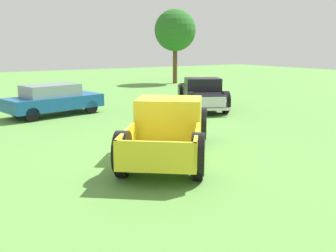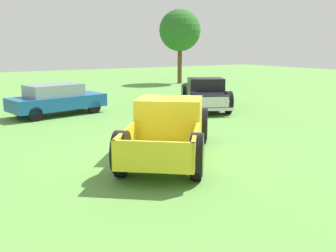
# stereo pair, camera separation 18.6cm
# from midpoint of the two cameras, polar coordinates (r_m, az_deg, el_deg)

# --- Properties ---
(ground_plane) EXTENTS (80.00, 80.00, 0.00)m
(ground_plane) POSITION_cam_midpoint_polar(r_m,az_deg,el_deg) (11.23, -1.97, -4.24)
(ground_plane) COLOR #5B9342
(pickup_truck_foreground) EXTENTS (4.82, 5.35, 1.64)m
(pickup_truck_foreground) POSITION_cam_midpoint_polar(r_m,az_deg,el_deg) (11.16, -0.26, -0.20)
(pickup_truck_foreground) COLOR yellow
(pickup_truck_foreground) RESTS_ON ground_plane
(pickup_truck_behind_left) EXTENTS (3.88, 5.23, 1.52)m
(pickup_truck_behind_left) POSITION_cam_midpoint_polar(r_m,az_deg,el_deg) (19.18, 4.84, 4.62)
(pickup_truck_behind_left) COLOR black
(pickup_truck_behind_left) RESTS_ON ground_plane
(sedan_distant_a) EXTENTS (4.44, 2.50, 1.40)m
(sedan_distant_a) POSITION_cam_midpoint_polar(r_m,az_deg,el_deg) (18.15, -16.77, 3.78)
(sedan_distant_a) COLOR #195699
(sedan_distant_a) RESTS_ON ground_plane
(oak_tree_west) EXTENTS (3.37, 3.37, 5.99)m
(oak_tree_west) POSITION_cam_midpoint_polar(r_m,az_deg,el_deg) (32.44, 0.89, 13.83)
(oak_tree_west) COLOR brown
(oak_tree_west) RESTS_ON ground_plane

